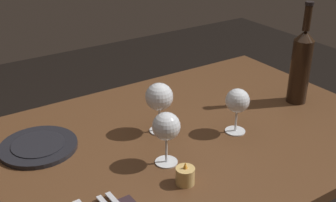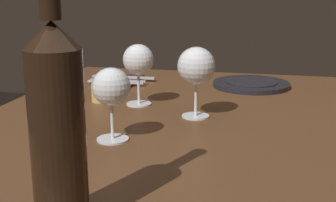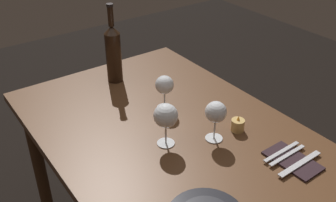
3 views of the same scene
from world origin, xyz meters
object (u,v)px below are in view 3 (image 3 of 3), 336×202
object	(u,v)px
wine_glass_centre	(164,86)
fork_outer	(282,152)
wine_bottle	(113,52)
fork_inner	(287,155)
table_knife	(300,164)
wine_glass_right	(166,116)
votive_candle	(238,125)
folded_napkin	(293,161)
wine_glass_left	(216,113)

from	to	relation	value
wine_glass_centre	fork_outer	size ratio (longest dim) A/B	0.84
wine_glass_centre	wine_bottle	size ratio (longest dim) A/B	0.41
fork_inner	table_knife	distance (m)	0.06
wine_glass_right	fork_inner	bearing A→B (deg)	43.76
wine_bottle	table_knife	xyz separation A→B (m)	(0.91, 0.21, -0.13)
votive_candle	fork_inner	world-z (taller)	votive_candle
votive_candle	folded_napkin	bearing A→B (deg)	6.06
wine_glass_left	folded_napkin	world-z (taller)	wine_glass_left
wine_glass_left	table_knife	xyz separation A→B (m)	(0.29, 0.14, -0.11)
wine_bottle	votive_candle	distance (m)	0.67
wine_glass_centre	fork_inner	world-z (taller)	wine_glass_centre
wine_glass_right	wine_bottle	bearing A→B (deg)	170.61
votive_candle	fork_outer	size ratio (longest dim) A/B	0.37
folded_napkin	table_knife	size ratio (longest dim) A/B	0.92
wine_glass_right	table_knife	size ratio (longest dim) A/B	0.80
wine_glass_left	fork_inner	distance (m)	0.29
votive_candle	fork_inner	bearing A→B (deg)	6.74
wine_glass_left	table_knife	bearing A→B (deg)	25.24
votive_candle	folded_napkin	size ratio (longest dim) A/B	0.35
wine_glass_left	wine_glass_right	size ratio (longest dim) A/B	0.95
wine_glass_centre	fork_inner	xyz separation A→B (m)	(0.52, 0.16, -0.10)
votive_candle	folded_napkin	world-z (taller)	votive_candle
wine_bottle	votive_candle	world-z (taller)	wine_bottle
votive_candle	wine_bottle	bearing A→B (deg)	-163.85
fork_outer	wine_bottle	bearing A→B (deg)	-165.82
folded_napkin	table_knife	xyz separation A→B (m)	(0.03, 0.00, 0.01)
fork_inner	wine_glass_left	bearing A→B (deg)	-149.78
fork_inner	wine_glass_centre	bearing A→B (deg)	-162.61
wine_bottle	fork_inner	size ratio (longest dim) A/B	2.07
wine_glass_centre	votive_candle	xyz separation A→B (m)	(0.30, 0.14, -0.09)
wine_glass_left	wine_glass_centre	distance (m)	0.29
table_knife	wine_bottle	bearing A→B (deg)	-167.02
wine_bottle	wine_glass_right	bearing A→B (deg)	-9.39
wine_bottle	wine_glass_centre	bearing A→B (deg)	8.06
wine_glass_left	fork_inner	world-z (taller)	wine_glass_left
wine_bottle	folded_napkin	xyz separation A→B (m)	(0.88, 0.21, -0.14)
wine_glass_centre	wine_bottle	bearing A→B (deg)	-171.94
folded_napkin	wine_bottle	bearing A→B (deg)	-166.59
votive_candle	fork_outer	xyz separation A→B (m)	(0.20, 0.03, -0.01)
fork_outer	fork_inner	bearing A→B (deg)	0.00
wine_bottle	fork_outer	world-z (taller)	wine_bottle
wine_bottle	votive_candle	bearing A→B (deg)	16.15
wine_glass_left	table_knife	size ratio (longest dim) A/B	0.76
folded_napkin	fork_inner	world-z (taller)	fork_inner
table_knife	wine_glass_left	bearing A→B (deg)	-154.76
wine_glass_left	votive_candle	size ratio (longest dim) A/B	2.39
wine_glass_centre	votive_candle	bearing A→B (deg)	24.66
wine_glass_right	wine_glass_centre	xyz separation A→B (m)	(-0.20, 0.14, -0.01)
votive_candle	folded_napkin	xyz separation A→B (m)	(0.25, 0.03, -0.02)
votive_candle	table_knife	size ratio (longest dim) A/B	0.32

